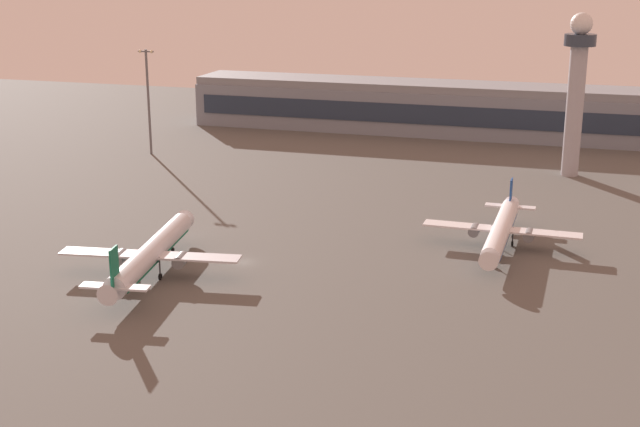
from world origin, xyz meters
TOP-DOWN VIEW (x-y plane):
  - ground_plane at (0.00, 0.00)m, footprint 416.00×416.00m
  - terminal_building at (12.32, 137.22)m, footprint 159.99×22.40m
  - control_tower at (56.95, 89.50)m, footprint 8.00×8.00m
  - airplane_mid_apron at (-13.13, -11.49)m, footprint 33.31×42.63m
  - airplane_taxiway_distant at (45.80, 22.61)m, footprint 30.99×39.88m
  - apron_light_west at (-61.17, 80.61)m, footprint 4.80×0.90m

SIDE VIEW (x-z plane):
  - ground_plane at x=0.00m, z-range 0.00..0.00m
  - airplane_taxiway_distant at x=45.80m, z-range -1.25..9.00m
  - airplane_mid_apron at x=-13.13m, z-range -1.34..9.62m
  - terminal_building at x=12.32m, z-range -0.11..16.29m
  - apron_light_west at x=-61.17m, z-range 1.90..32.22m
  - control_tower at x=56.95m, z-range 3.15..45.25m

